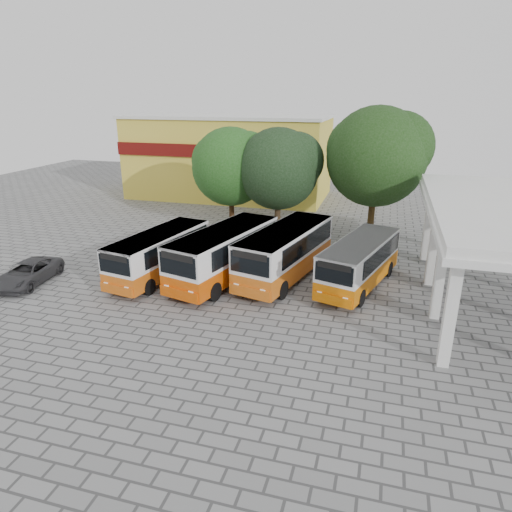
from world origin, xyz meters
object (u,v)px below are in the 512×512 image
(bus_centre_left, at_px, (224,252))
(bus_far_right, at_px, (360,261))
(bus_far_left, at_px, (159,252))
(bus_centre_right, at_px, (285,250))
(parked_car, at_px, (28,273))

(bus_centre_left, height_order, bus_far_right, bus_centre_left)
(bus_far_left, bearing_deg, bus_centre_right, 24.09)
(bus_far_left, relative_size, bus_far_right, 0.98)
(bus_centre_right, height_order, parked_car, bus_centre_right)
(bus_centre_left, relative_size, parked_car, 1.94)
(bus_far_left, distance_m, parked_car, 7.56)
(bus_far_left, relative_size, parked_car, 1.71)
(bus_far_left, height_order, bus_centre_left, bus_centre_left)
(bus_centre_right, bearing_deg, bus_far_left, -152.40)
(bus_far_right, bearing_deg, bus_centre_right, -164.50)
(bus_far_left, height_order, bus_centre_right, bus_centre_right)
(bus_far_left, height_order, bus_far_right, bus_far_left)
(bus_centre_right, bearing_deg, bus_centre_left, -147.00)
(bus_centre_left, relative_size, bus_far_right, 1.12)
(bus_centre_left, bearing_deg, bus_far_right, 22.51)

